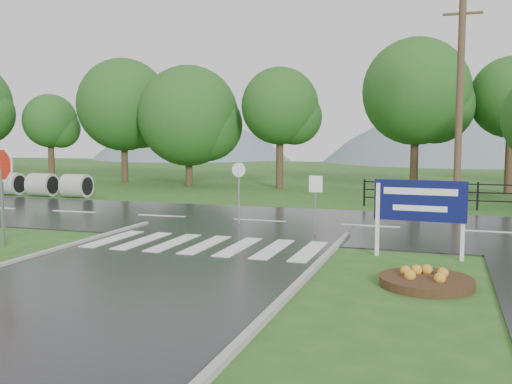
% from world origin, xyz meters
% --- Properties ---
extents(ground, '(120.00, 120.00, 0.00)m').
position_xyz_m(ground, '(0.00, 0.00, 0.00)').
color(ground, '#29561C').
rests_on(ground, ground).
extents(main_road, '(90.00, 8.00, 0.04)m').
position_xyz_m(main_road, '(0.00, 10.00, 0.00)').
color(main_road, black).
rests_on(main_road, ground).
extents(crosswalk, '(6.50, 2.80, 0.02)m').
position_xyz_m(crosswalk, '(0.00, 5.00, 0.06)').
color(crosswalk, silver).
rests_on(crosswalk, ground).
extents(fence_west, '(9.58, 0.08, 1.20)m').
position_xyz_m(fence_west, '(7.75, 16.00, 0.72)').
color(fence_west, black).
rests_on(fence_west, ground).
extents(hills, '(102.00, 48.00, 48.00)m').
position_xyz_m(hills, '(3.49, 65.00, -15.54)').
color(hills, slate).
rests_on(hills, ground).
extents(treeline, '(83.20, 5.20, 10.00)m').
position_xyz_m(treeline, '(1.00, 24.00, 0.00)').
color(treeline, '#1C4E18').
rests_on(treeline, ground).
extents(culvert_pipes, '(5.50, 1.20, 1.20)m').
position_xyz_m(culvert_pipes, '(-13.56, 15.00, 0.60)').
color(culvert_pipes, '#9E9B93').
rests_on(culvert_pipes, ground).
extents(stop_sign, '(1.31, 0.28, 3.00)m').
position_xyz_m(stop_sign, '(-5.34, 3.13, 2.07)').
color(stop_sign, '#939399').
rests_on(stop_sign, ground).
extents(estate_billboard, '(2.29, 0.18, 2.01)m').
position_xyz_m(estate_billboard, '(5.80, 5.31, 1.38)').
color(estate_billboard, silver).
rests_on(estate_billboard, ground).
extents(flower_bed, '(1.93, 1.93, 0.39)m').
position_xyz_m(flower_bed, '(6.07, 2.47, 0.14)').
color(flower_bed, '#332111').
rests_on(flower_bed, ground).
extents(reg_sign_small, '(0.42, 0.06, 1.90)m').
position_xyz_m(reg_sign_small, '(2.58, 7.67, 1.37)').
color(reg_sign_small, '#939399').
rests_on(reg_sign_small, ground).
extents(reg_sign_round, '(0.51, 0.08, 2.20)m').
position_xyz_m(reg_sign_round, '(-0.49, 9.11, 1.39)').
color(reg_sign_round, '#939399').
rests_on(reg_sign_round, ground).
extents(utility_pole_east, '(1.56, 0.29, 8.77)m').
position_xyz_m(utility_pole_east, '(6.89, 15.50, 4.46)').
color(utility_pole_east, '#473523').
rests_on(utility_pole_east, ground).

